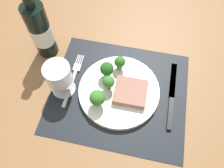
{
  "coord_description": "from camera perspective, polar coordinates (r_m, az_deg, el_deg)",
  "views": [
    {
      "loc": [
        4.07,
        -29.28,
        59.48
      ],
      "look_at": [
        -2.44,
        1.4,
        1.9
      ],
      "focal_mm": 34.65,
      "sensor_mm": 36.0,
      "label": 1
    }
  ],
  "objects": [
    {
      "name": "ground_plane",
      "position": [
        0.68,
        1.78,
        -2.77
      ],
      "size": [
        140.0,
        110.0,
        3.0
      ],
      "primitive_type": "cube",
      "color": "brown"
    },
    {
      "name": "placemat",
      "position": [
        0.66,
        1.81,
        -2.15
      ],
      "size": [
        40.97,
        35.6,
        0.3
      ],
      "primitive_type": "cube",
      "color": "black",
      "rests_on": "ground_plane"
    },
    {
      "name": "plate",
      "position": [
        0.65,
        1.84,
        -1.78
      ],
      "size": [
        24.39,
        24.39,
        1.6
      ],
      "primitive_type": "cylinder",
      "color": "silver",
      "rests_on": "placemat"
    },
    {
      "name": "steak",
      "position": [
        0.63,
        4.93,
        -2.09
      ],
      "size": [
        9.51,
        8.85,
        2.08
      ],
      "primitive_type": "cube",
      "rotation": [
        0.0,
        0.0,
        0.01
      ],
      "color": "#9E6B5B",
      "rests_on": "plate"
    },
    {
      "name": "broccoli_front_edge",
      "position": [
        0.62,
        -0.93,
        0.41
      ],
      "size": [
        3.49,
        3.49,
        5.4
      ],
      "color": "#6B994C",
      "rests_on": "plate"
    },
    {
      "name": "broccoli_near_steak",
      "position": [
        0.66,
        2.1,
        5.72
      ],
      "size": [
        3.4,
        3.4,
        4.97
      ],
      "color": "#5B8942",
      "rests_on": "plate"
    },
    {
      "name": "broccoli_near_fork",
      "position": [
        0.64,
        -1.37,
        3.9
      ],
      "size": [
        4.06,
        4.06,
        5.86
      ],
      "color": "#6B994C",
      "rests_on": "plate"
    },
    {
      "name": "broccoli_back_left",
      "position": [
        0.59,
        -3.88,
        -3.74
      ],
      "size": [
        4.38,
        4.38,
        6.15
      ],
      "color": "#5B8942",
      "rests_on": "plate"
    },
    {
      "name": "fork",
      "position": [
        0.69,
        -10.23,
        1.37
      ],
      "size": [
        2.4,
        19.2,
        0.5
      ],
      "rotation": [
        0.0,
        0.0,
        -0.02
      ],
      "color": "silver",
      "rests_on": "placemat"
    },
    {
      "name": "knife",
      "position": [
        0.67,
        15.44,
        -4.04
      ],
      "size": [
        1.8,
        23.0,
        0.8
      ],
      "rotation": [
        0.0,
        0.0,
        -0.01
      ],
      "color": "black",
      "rests_on": "placemat"
    },
    {
      "name": "wine_bottle",
      "position": [
        0.71,
        -18.34,
        13.25
      ],
      "size": [
        6.74,
        6.74,
        26.61
      ],
      "color": "black",
      "rests_on": "ground_plane"
    },
    {
      "name": "wine_glass",
      "position": [
        0.62,
        -13.91,
        2.2
      ],
      "size": [
        7.49,
        7.49,
        11.52
      ],
      "color": "silver",
      "rests_on": "ground_plane"
    }
  ]
}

